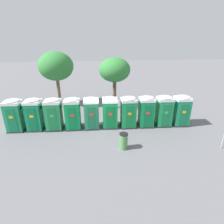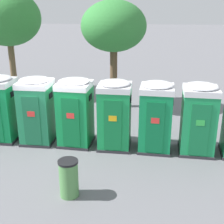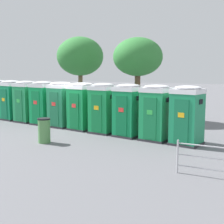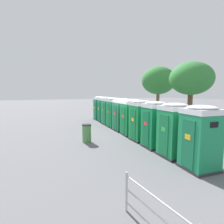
{
  "view_description": "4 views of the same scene",
  "coord_description": "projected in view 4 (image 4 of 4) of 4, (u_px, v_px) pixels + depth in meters",
  "views": [
    {
      "loc": [
        -1.0,
        -13.17,
        6.42
      ],
      "look_at": [
        0.88,
        -0.28,
        1.32
      ],
      "focal_mm": 28.0,
      "sensor_mm": 36.0,
      "label": 1
    },
    {
      "loc": [
        2.96,
        -10.9,
        5.22
      ],
      "look_at": [
        2.1,
        -0.37,
        1.37
      ],
      "focal_mm": 50.0,
      "sensor_mm": 36.0,
      "label": 2
    },
    {
      "loc": [
        10.68,
        -13.52,
        3.18
      ],
      "look_at": [
        2.74,
        -0.41,
        1.12
      ],
      "focal_mm": 50.0,
      "sensor_mm": 36.0,
      "label": 3
    },
    {
      "loc": [
        11.17,
        -6.52,
        3.05
      ],
      "look_at": [
        -2.82,
        -0.03,
        1.25
      ],
      "focal_mm": 28.0,
      "sensor_mm": 36.0,
      "label": 4
    }
  ],
  "objects": [
    {
      "name": "portapotty_6",
      "position": [
        141.0,
        120.0,
        10.86
      ],
      "size": [
        1.23,
        1.25,
        2.54
      ],
      "color": "#2D2D33",
      "rests_on": "ground"
    },
    {
      "name": "portapotty_1",
      "position": [
        104.0,
        109.0,
        17.73
      ],
      "size": [
        1.3,
        1.31,
        2.54
      ],
      "color": "#2D2D33",
      "rests_on": "ground"
    },
    {
      "name": "street_tree_0",
      "position": [
        158.0,
        81.0,
        18.88
      ],
      "size": [
        3.59,
        3.59,
        5.74
      ],
      "color": "brown",
      "rests_on": "ground"
    },
    {
      "name": "portapotty_0",
      "position": [
        100.0,
        108.0,
        19.09
      ],
      "size": [
        1.32,
        1.3,
        2.54
      ],
      "color": "#2D2D33",
      "rests_on": "ground"
    },
    {
      "name": "portapotty_8",
      "position": [
        174.0,
        130.0,
        8.13
      ],
      "size": [
        1.3,
        1.28,
        2.54
      ],
      "color": "#2D2D33",
      "rests_on": "ground"
    },
    {
      "name": "street_tree_1",
      "position": [
        191.0,
        79.0,
        12.83
      ],
      "size": [
        3.11,
        3.11,
        5.22
      ],
      "color": "brown",
      "rests_on": "ground"
    },
    {
      "name": "portapotty_4",
      "position": [
        122.0,
        114.0,
        13.6
      ],
      "size": [
        1.24,
        1.24,
        2.54
      ],
      "color": "#2D2D33",
      "rests_on": "ground"
    },
    {
      "name": "portapotty_9",
      "position": [
        200.0,
        137.0,
        6.76
      ],
      "size": [
        1.33,
        1.32,
        2.54
      ],
      "color": "#2D2D33",
      "rests_on": "ground"
    },
    {
      "name": "portapotty_5",
      "position": [
        131.0,
        117.0,
        12.25
      ],
      "size": [
        1.33,
        1.31,
        2.54
      ],
      "color": "#2D2D33",
      "rests_on": "ground"
    },
    {
      "name": "event_barrier",
      "position": [
        154.0,
        214.0,
        3.54
      ],
      "size": [
        2.05,
        0.2,
        1.05
      ],
      "color": "#B7B7BC",
      "rests_on": "ground"
    },
    {
      "name": "trash_can",
      "position": [
        87.0,
        133.0,
        10.55
      ],
      "size": [
        0.56,
        0.56,
        1.09
      ],
      "color": "#518C4C",
      "rests_on": "ground"
    },
    {
      "name": "portapotty_2",
      "position": [
        109.0,
        111.0,
        16.34
      ],
      "size": [
        1.3,
        1.27,
        2.54
      ],
      "color": "#2D2D33",
      "rests_on": "ground"
    },
    {
      "name": "portapotty_3",
      "position": [
        115.0,
        112.0,
        14.97
      ],
      "size": [
        1.24,
        1.24,
        2.54
      ],
      "color": "#2D2D33",
      "rests_on": "ground"
    },
    {
      "name": "ground_plane",
      "position": [
        128.0,
        132.0,
        13.14
      ],
      "size": [
        120.0,
        120.0,
        0.0
      ],
      "primitive_type": "plane",
      "color": "slate"
    },
    {
      "name": "portapotty_7",
      "position": [
        155.0,
        124.0,
        9.49
      ],
      "size": [
        1.27,
        1.3,
        2.54
      ],
      "color": "#2D2D33",
      "rests_on": "ground"
    }
  ]
}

